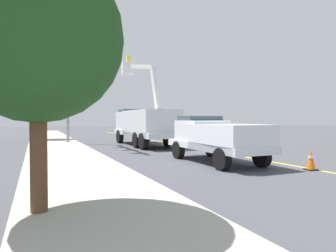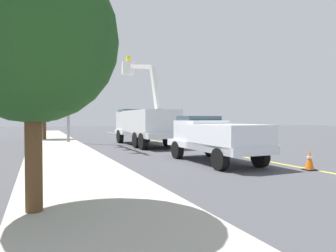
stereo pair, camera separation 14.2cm
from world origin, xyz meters
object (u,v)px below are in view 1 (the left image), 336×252
at_px(passing_minivan, 163,128).
at_px(traffic_signal_mast, 70,58).
at_px(traffic_cone_mid_rear, 146,137).
at_px(service_pickup_truck, 216,137).
at_px(traffic_cone_leading, 311,160).
at_px(traffic_cone_mid_front, 197,144).
at_px(utility_bucket_truck, 144,123).

relative_size(passing_minivan, traffic_signal_mast, 0.56).
height_order(passing_minivan, traffic_cone_mid_rear, passing_minivan).
height_order(service_pickup_truck, passing_minivan, service_pickup_truck).
bearing_deg(traffic_cone_leading, traffic_cone_mid_rear, 10.88).
bearing_deg(passing_minivan, traffic_cone_mid_rear, 147.77).
bearing_deg(traffic_cone_mid_front, traffic_signal_mast, 55.64).
relative_size(utility_bucket_truck, traffic_cone_mid_front, 11.99).
bearing_deg(service_pickup_truck, passing_minivan, -6.81).
height_order(utility_bucket_truck, traffic_signal_mast, traffic_signal_mast).
bearing_deg(passing_minivan, utility_bucket_truck, 157.31).
bearing_deg(utility_bucket_truck, traffic_signal_mast, 76.80).
distance_m(traffic_cone_leading, traffic_cone_mid_rear, 16.81).
distance_m(traffic_cone_mid_front, traffic_cone_mid_rear, 8.67).
height_order(passing_minivan, traffic_cone_mid_front, passing_minivan).
relative_size(passing_minivan, traffic_cone_leading, 6.54).
distance_m(utility_bucket_truck, passing_minivan, 9.49).
relative_size(traffic_cone_leading, traffic_cone_mid_rear, 1.08).
bearing_deg(passing_minivan, traffic_cone_mid_front, 175.13).
distance_m(traffic_cone_leading, traffic_signal_mast, 17.24).
height_order(service_pickup_truck, traffic_cone_mid_front, service_pickup_truck).
relative_size(passing_minivan, traffic_cone_mid_front, 7.12).
xyz_separation_m(passing_minivan, traffic_signal_mast, (-7.52, 8.81, 5.32)).
distance_m(utility_bucket_truck, traffic_cone_mid_front, 4.97).
height_order(utility_bucket_truck, passing_minivan, utility_bucket_truck).
xyz_separation_m(utility_bucket_truck, traffic_signal_mast, (1.21, 5.16, 4.69)).
bearing_deg(traffic_signal_mast, traffic_cone_mid_rear, -62.05).
bearing_deg(utility_bucket_truck, traffic_cone_mid_rear, -12.06).
bearing_deg(traffic_cone_leading, service_pickup_truck, 44.06).
bearing_deg(traffic_cone_mid_rear, passing_minivan, -32.23).
relative_size(utility_bucket_truck, traffic_signal_mast, 0.95).
xyz_separation_m(passing_minivan, traffic_cone_leading, (-20.80, -0.47, -0.59)).
height_order(passing_minivan, traffic_signal_mast, traffic_signal_mast).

